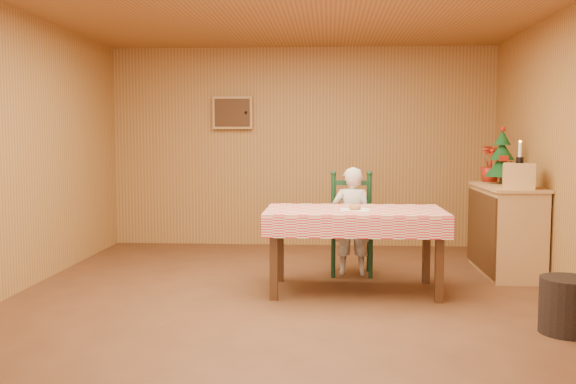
# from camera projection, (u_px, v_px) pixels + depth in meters

# --- Properties ---
(ground) EXTENTS (6.00, 6.00, 0.00)m
(ground) POSITION_uv_depth(u_px,v_px,m) (287.00, 303.00, 5.56)
(ground) COLOR brown
(ground) RESTS_ON ground
(cabin_walls) EXTENTS (5.10, 6.05, 2.65)m
(cabin_walls) POSITION_uv_depth(u_px,v_px,m) (290.00, 95.00, 5.93)
(cabin_walls) COLOR #AF7C3F
(cabin_walls) RESTS_ON ground
(dining_table) EXTENTS (1.66, 0.96, 0.77)m
(dining_table) POSITION_uv_depth(u_px,v_px,m) (355.00, 218.00, 5.93)
(dining_table) COLOR #482913
(dining_table) RESTS_ON ground
(ladder_chair) EXTENTS (0.44, 0.40, 1.08)m
(ladder_chair) POSITION_uv_depth(u_px,v_px,m) (351.00, 226.00, 6.73)
(ladder_chair) COLOR black
(ladder_chair) RESTS_ON ground
(seated_child) EXTENTS (0.41, 0.27, 1.12)m
(seated_child) POSITION_uv_depth(u_px,v_px,m) (352.00, 221.00, 6.67)
(seated_child) COLOR silver
(seated_child) RESTS_ON ground
(napkin) EXTENTS (0.27, 0.27, 0.00)m
(napkin) POSITION_uv_depth(u_px,v_px,m) (355.00, 210.00, 5.87)
(napkin) COLOR white
(napkin) RESTS_ON dining_table
(donut) EXTENTS (0.13, 0.13, 0.04)m
(donut) POSITION_uv_depth(u_px,v_px,m) (355.00, 207.00, 5.87)
(donut) COLOR #B87C42
(donut) RESTS_ON napkin
(shelf_unit) EXTENTS (0.54, 1.24, 0.93)m
(shelf_unit) POSITION_uv_depth(u_px,v_px,m) (505.00, 229.00, 6.73)
(shelf_unit) COLOR tan
(shelf_unit) RESTS_ON ground
(crate) EXTENTS (0.37, 0.37, 0.25)m
(crate) POSITION_uv_depth(u_px,v_px,m) (519.00, 176.00, 6.28)
(crate) COLOR tan
(crate) RESTS_ON shelf_unit
(christmas_tree) EXTENTS (0.34, 0.34, 0.62)m
(christmas_tree) POSITION_uv_depth(u_px,v_px,m) (502.00, 158.00, 6.91)
(christmas_tree) COLOR #482913
(christmas_tree) RESTS_ON shelf_unit
(flower_arrangement) EXTENTS (0.29, 0.29, 0.41)m
(flower_arrangement) POSITION_uv_depth(u_px,v_px,m) (490.00, 164.00, 7.22)
(flower_arrangement) COLOR maroon
(flower_arrangement) RESTS_ON shelf_unit
(candle_set) EXTENTS (0.07, 0.07, 0.22)m
(candle_set) POSITION_uv_depth(u_px,v_px,m) (520.00, 157.00, 6.26)
(candle_set) COLOR black
(candle_set) RESTS_ON crate
(storage_bin) EXTENTS (0.48, 0.48, 0.41)m
(storage_bin) POSITION_uv_depth(u_px,v_px,m) (568.00, 306.00, 4.69)
(storage_bin) COLOR black
(storage_bin) RESTS_ON ground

